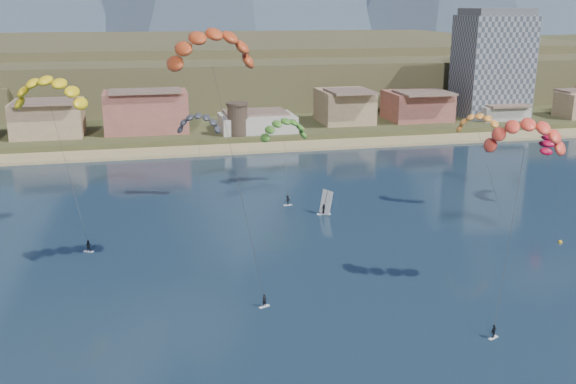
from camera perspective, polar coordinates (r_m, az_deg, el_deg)
The scene contains 16 objects.
ground at distance 65.34m, azimuth 6.45°, elevation -16.26°, with size 2400.00×2400.00×0.00m, color #0E2333.
beach at distance 162.75m, azimuth -5.76°, elevation 3.78°, with size 2200.00×12.00×0.90m.
land at distance 613.17m, azimuth -11.20°, elevation 12.60°, with size 2200.00×900.00×4.00m.
foothills at distance 288.50m, azimuth -4.52°, elevation 10.97°, with size 940.00×210.00×18.00m.
town at distance 177.21m, azimuth -19.52°, elevation 6.50°, with size 400.00×24.00×12.00m.
apartment_tower at distance 208.45m, azimuth 17.55°, elevation 10.72°, with size 20.00×16.00×32.00m.
watchtower at distance 170.01m, azimuth -4.47°, elevation 6.44°, with size 5.82×5.82×8.60m.
kitesurfer_red at distance 79.72m, azimuth -6.73°, elevation 12.94°, with size 11.89×13.20×33.44m.
kitesurfer_yellow at distance 106.35m, azimuth -20.34°, elevation 8.60°, with size 12.48×15.85×26.50m.
kitesurfer_orange at distance 82.21m, azimuth 20.26°, elevation 5.10°, with size 14.62×15.44×24.62m.
kitesurfer_green at distance 127.58m, azimuth -0.32°, elevation 5.80°, with size 10.63×16.89×17.27m.
distant_kite_dark at distance 118.31m, azimuth -7.88°, elevation 6.32°, with size 8.85×6.51×17.88m.
distant_kite_orange at distance 117.02m, azimuth 16.52°, elevation 6.08°, with size 8.27×7.71×18.52m.
distant_kite_red at distance 126.14m, azimuth 21.82°, elevation 4.39°, with size 6.77×8.40×14.79m.
windsurfer at distance 112.01m, azimuth 3.26°, elevation -1.31°, with size 2.44×2.68×4.21m.
buoy at distance 107.36m, azimuth 22.85°, elevation -4.09°, with size 0.62×0.62×0.62m.
Camera 1 is at (-18.93, -51.88, 34.92)m, focal length 40.36 mm.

